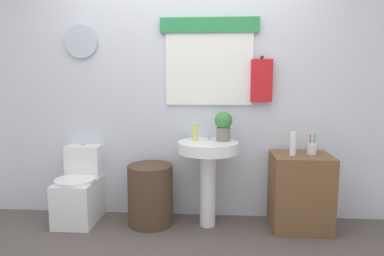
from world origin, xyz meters
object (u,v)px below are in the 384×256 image
(toilet, at_px, (80,192))
(potted_plant, at_px, (223,125))
(soap_bottle, at_px, (195,132))
(laundry_hamper, at_px, (150,195))
(toothbrush_cup, at_px, (312,149))
(lotion_bottle, at_px, (293,144))
(pedestal_sink, at_px, (208,162))
(wooden_cabinet, at_px, (300,192))

(toilet, xyz_separation_m, potted_plant, (1.39, 0.03, 0.67))
(toilet, relative_size, potted_plant, 2.69)
(soap_bottle, xyz_separation_m, potted_plant, (0.26, 0.01, 0.07))
(laundry_hamper, xyz_separation_m, soap_bottle, (0.42, 0.05, 0.60))
(soap_bottle, distance_m, toothbrush_cup, 1.07)
(toothbrush_cup, bearing_deg, potted_plant, 177.16)
(lotion_bottle, bearing_deg, pedestal_sink, 176.98)
(wooden_cabinet, bearing_deg, lotion_bottle, -156.47)
(laundry_hamper, bearing_deg, pedestal_sink, 0.00)
(soap_bottle, bearing_deg, lotion_bottle, -5.85)
(laundry_hamper, height_order, wooden_cabinet, wooden_cabinet)
(potted_plant, xyz_separation_m, toothbrush_cup, (0.80, -0.04, -0.21))
(toothbrush_cup, bearing_deg, soap_bottle, 178.39)
(wooden_cabinet, distance_m, soap_bottle, 1.11)
(potted_plant, bearing_deg, toilet, -178.75)
(toilet, height_order, laundry_hamper, toilet)
(toilet, relative_size, soap_bottle, 4.42)
(soap_bottle, bearing_deg, pedestal_sink, -22.62)
(wooden_cabinet, height_order, soap_bottle, soap_bottle)
(potted_plant, bearing_deg, soap_bottle, -177.80)
(toilet, distance_m, pedestal_sink, 1.29)
(toilet, relative_size, laundry_hamper, 1.29)
(wooden_cabinet, bearing_deg, pedestal_sink, 180.00)
(toilet, relative_size, pedestal_sink, 0.92)
(pedestal_sink, distance_m, potted_plant, 0.37)
(lotion_bottle, bearing_deg, wooden_cabinet, 23.53)
(laundry_hamper, relative_size, pedestal_sink, 0.71)
(potted_plant, bearing_deg, wooden_cabinet, -4.83)
(wooden_cabinet, relative_size, lotion_bottle, 3.30)
(laundry_hamper, distance_m, toothbrush_cup, 1.56)
(toilet, relative_size, wooden_cabinet, 1.06)
(laundry_hamper, height_order, potted_plant, potted_plant)
(pedestal_sink, height_order, potted_plant, potted_plant)
(toilet, distance_m, wooden_cabinet, 2.10)
(toilet, bearing_deg, laundry_hamper, -2.42)
(laundry_hamper, xyz_separation_m, wooden_cabinet, (1.40, 0.00, 0.06))
(pedestal_sink, relative_size, potted_plant, 2.93)
(pedestal_sink, bearing_deg, toothbrush_cup, 1.22)
(toilet, distance_m, toothbrush_cup, 2.24)
(pedestal_sink, distance_m, soap_bottle, 0.30)
(laundry_hamper, relative_size, lotion_bottle, 2.72)
(pedestal_sink, bearing_deg, wooden_cabinet, -0.00)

